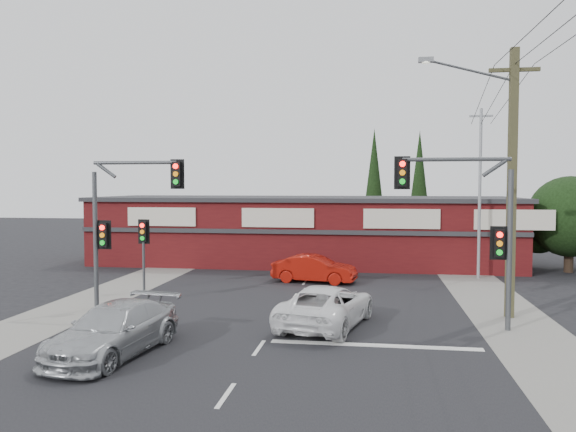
# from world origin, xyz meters

# --- Properties ---
(ground) EXTENTS (120.00, 120.00, 0.00)m
(ground) POSITION_xyz_m (0.00, 0.00, 0.00)
(ground) COLOR black
(ground) RESTS_ON ground
(road_strip) EXTENTS (14.00, 70.00, 0.01)m
(road_strip) POSITION_xyz_m (0.00, 5.00, 0.01)
(road_strip) COLOR black
(road_strip) RESTS_ON ground
(verge_left) EXTENTS (3.00, 70.00, 0.02)m
(verge_left) POSITION_xyz_m (-8.50, 5.00, 0.01)
(verge_left) COLOR gray
(verge_left) RESTS_ON ground
(verge_right) EXTENTS (3.00, 70.00, 0.02)m
(verge_right) POSITION_xyz_m (8.50, 5.00, 0.01)
(verge_right) COLOR gray
(verge_right) RESTS_ON ground
(stop_line) EXTENTS (6.50, 0.35, 0.01)m
(stop_line) POSITION_xyz_m (3.50, -1.50, 0.01)
(stop_line) COLOR silver
(stop_line) RESTS_ON ground
(white_suv) EXTENTS (3.54, 5.64, 1.45)m
(white_suv) POSITION_xyz_m (1.81, 0.73, 0.73)
(white_suv) COLOR white
(white_suv) RESTS_ON ground
(silver_suv) EXTENTS (2.80, 5.35, 1.48)m
(silver_suv) POSITION_xyz_m (-4.07, -3.57, 0.74)
(silver_suv) COLOR #AEB2B4
(silver_suv) RESTS_ON ground
(red_sedan) EXTENTS (4.44, 2.10, 1.41)m
(red_sedan) POSITION_xyz_m (0.48, 9.55, 0.70)
(red_sedan) COLOR #9F1309
(red_sedan) RESTS_ON ground
(lane_dashes) EXTENTS (0.12, 36.94, 0.01)m
(lane_dashes) POSITION_xyz_m (0.00, -0.33, 0.01)
(lane_dashes) COLOR silver
(lane_dashes) RESTS_ON ground
(shop_building) EXTENTS (27.30, 8.40, 4.22)m
(shop_building) POSITION_xyz_m (-0.99, 16.99, 2.13)
(shop_building) COLOR #470E10
(shop_building) RESTS_ON ground
(tree_cluster) EXTENTS (5.90, 5.10, 5.50)m
(tree_cluster) POSITION_xyz_m (14.69, 15.44, 2.90)
(tree_cluster) COLOR #2D2116
(tree_cluster) RESTS_ON ground
(conifer_near) EXTENTS (1.80, 1.80, 9.25)m
(conifer_near) POSITION_xyz_m (3.50, 24.00, 5.48)
(conifer_near) COLOR #2D2116
(conifer_near) RESTS_ON ground
(conifer_far) EXTENTS (1.80, 1.80, 9.25)m
(conifer_far) POSITION_xyz_m (7.00, 26.00, 5.48)
(conifer_far) COLOR #2D2116
(conifer_far) RESTS_ON ground
(traffic_mast_left) EXTENTS (3.77, 0.27, 5.97)m
(traffic_mast_left) POSITION_xyz_m (-6.43, 2.00, 3.93)
(traffic_mast_left) COLOR #47494C
(traffic_mast_left) RESTS_ON ground
(traffic_mast_right) EXTENTS (3.96, 0.27, 5.97)m
(traffic_mast_right) POSITION_xyz_m (6.86, 1.00, 3.95)
(traffic_mast_right) COLOR #47494C
(traffic_mast_right) RESTS_ON ground
(pedestal_signal) EXTENTS (0.55, 0.27, 3.38)m
(pedestal_signal) POSITION_xyz_m (-7.20, 6.01, 2.41)
(pedestal_signal) COLOR #47494C
(pedestal_signal) RESTS_ON ground
(utility_pole) EXTENTS (4.38, 0.59, 10.00)m
(utility_pole) POSITION_xyz_m (8.36, 2.99, 5.40)
(utility_pole) COLOR #4B482A
(utility_pole) RESTS_ON ground
(steel_pole) EXTENTS (1.20, 0.16, 9.00)m
(steel_pole) POSITION_xyz_m (9.00, 12.00, 4.70)
(steel_pole) COLOR gray
(steel_pole) RESTS_ON ground
(power_lines) EXTENTS (2.01, 29.00, 1.22)m
(power_lines) POSITION_xyz_m (8.47, -2.47, 9.04)
(power_lines) COLOR black
(power_lines) RESTS_ON ground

